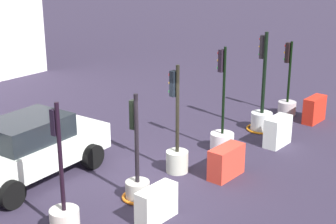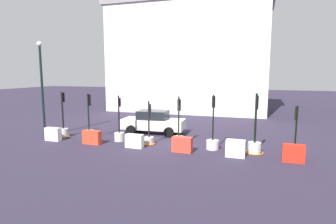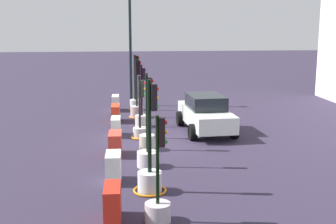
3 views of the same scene
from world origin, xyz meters
name	(u,v)px [view 3 (image 3 of 3)]	position (x,y,z in m)	size (l,w,h in m)	color
ground_plane	(146,144)	(0.00, 0.00, 0.00)	(120.00, 120.00, 0.00)	#2D2639
traffic_light_0	(135,99)	(-7.27, -0.19, 0.61)	(0.78, 0.78, 3.10)	silver
traffic_light_1	(137,108)	(-5.24, -0.17, 0.50)	(0.85, 0.85, 3.01)	#B2A6AA
traffic_light_2	(142,116)	(-3.09, -0.01, 0.49)	(0.64, 0.64, 2.94)	beige
traffic_light_3	(140,128)	(-0.96, -0.18, 0.45)	(0.79, 0.79, 2.66)	#B3AFA5
traffic_light_4	(147,135)	(0.88, 0.03, 0.61)	(0.61, 0.61, 2.98)	#B5B8A8
traffic_light_5	(148,153)	(2.94, -0.09, 0.50)	(0.71, 0.71, 3.15)	silver
traffic_light_6	(150,174)	(5.25, -0.15, 0.52)	(0.99, 0.99, 3.28)	silver
traffic_light_7	(158,202)	(7.27, -0.07, 0.50)	(0.65, 0.65, 2.68)	#B0A7AC
construction_barrier_0	(116,103)	(-7.20, -1.30, 0.43)	(1.07, 0.41, 0.85)	silver
construction_barrier_1	(116,113)	(-4.31, -1.26, 0.42)	(1.16, 0.43, 0.83)	red
construction_barrier_2	(116,127)	(-1.46, -1.21, 0.40)	(1.06, 0.41, 0.80)	white
construction_barrier_3	(115,144)	(1.44, -1.20, 0.42)	(1.12, 0.49, 0.85)	red
construction_barrier_4	(113,168)	(4.32, -1.22, 0.45)	(0.99, 0.48, 0.91)	white
construction_barrier_5	(112,203)	(7.10, -1.19, 0.45)	(1.04, 0.43, 0.89)	red
car_white_van	(206,113)	(-1.84, 2.80, 0.84)	(4.56, 2.30, 1.67)	white
street_lamp_post	(130,41)	(-8.68, -0.40, 3.81)	(0.36, 0.36, 6.44)	black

